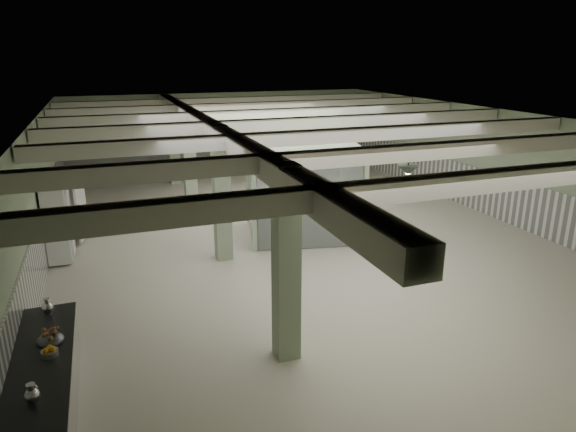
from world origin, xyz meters
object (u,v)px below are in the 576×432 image
object	(u,v)px
prep_counter	(38,419)
guard_booth	(303,176)
filing_cabinet	(359,207)
walkin_cooler	(59,216)

from	to	relation	value
prep_counter	guard_booth	size ratio (longest dim) A/B	1.36
prep_counter	filing_cabinet	xyz separation A→B (m)	(8.67, 7.05, 0.22)
prep_counter	filing_cabinet	world-z (taller)	filing_cabinet
filing_cabinet	guard_booth	bearing A→B (deg)	155.90
prep_counter	walkin_cooler	world-z (taller)	walkin_cooler
walkin_cooler	guard_booth	size ratio (longest dim) A/B	0.59
prep_counter	guard_booth	bearing A→B (deg)	46.44
guard_booth	filing_cabinet	size ratio (longest dim) A/B	2.88
prep_counter	guard_booth	distance (m)	9.94
walkin_cooler	filing_cabinet	size ratio (longest dim) A/B	1.69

